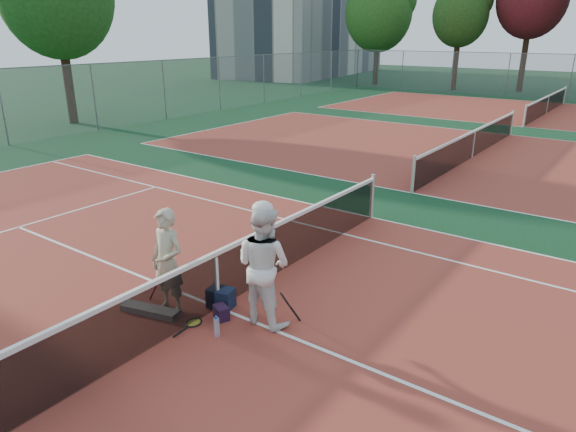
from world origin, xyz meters
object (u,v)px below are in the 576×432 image
at_px(racket_red, 160,287).
at_px(sports_bag_purple, 221,313).
at_px(player_b, 264,265).
at_px(water_bottle, 217,327).
at_px(racket_spare, 194,322).
at_px(apartment_block, 306,1).
at_px(player_a, 168,262).
at_px(net_main, 217,280).
at_px(sports_bag_navy, 221,298).
at_px(racket_black_held, 285,308).

xyz_separation_m(racket_red, sports_bag_purple, (1.22, 0.19, -0.16)).
relative_size(player_b, sports_bag_purple, 7.06).
distance_m(racket_red, sports_bag_purple, 1.24).
xyz_separation_m(racket_red, water_bottle, (1.51, -0.22, -0.12)).
bearing_deg(racket_red, sports_bag_purple, -10.43).
height_order(racket_spare, water_bottle, water_bottle).
xyz_separation_m(racket_spare, water_bottle, (0.55, -0.04, 0.13)).
height_order(player_b, water_bottle, player_b).
xyz_separation_m(apartment_block, player_a, (27.44, -44.52, -6.62)).
distance_m(net_main, player_a, 0.84).
xyz_separation_m(net_main, apartment_block, (-28.00, 44.00, 6.99)).
bearing_deg(sports_bag_navy, net_main, -104.20).
xyz_separation_m(player_b, sports_bag_purple, (-0.58, -0.38, -0.85)).
relative_size(sports_bag_navy, sports_bag_purple, 1.55).
relative_size(racket_spare, sports_bag_purple, 2.20).
bearing_deg(player_a, player_b, 25.09).
relative_size(player_a, water_bottle, 5.87).
bearing_deg(racket_black_held, sports_bag_navy, -42.36).
bearing_deg(net_main, water_bottle, -47.82).
xyz_separation_m(net_main, racket_red, (-0.94, -0.41, -0.24)).
distance_m(player_b, sports_bag_purple, 1.10).
bearing_deg(player_a, net_main, 42.49).
relative_size(player_a, racket_spare, 2.93).
xyz_separation_m(net_main, sports_bag_navy, (0.02, 0.06, -0.34)).
bearing_deg(sports_bag_purple, racket_spare, -125.09).
distance_m(racket_red, sports_bag_navy, 1.06).
bearing_deg(racket_spare, net_main, -3.67).
height_order(player_a, water_bottle, player_a).
xyz_separation_m(racket_red, racket_black_held, (2.12, 0.68, -0.01)).
relative_size(apartment_block, racket_spare, 36.66).
height_order(sports_bag_navy, water_bottle, sports_bag_navy).
distance_m(racket_black_held, sports_bag_purple, 1.04).
xyz_separation_m(sports_bag_navy, sports_bag_purple, (0.26, -0.28, -0.06)).
distance_m(apartment_block, sports_bag_navy, 52.62).
bearing_deg(player_b, net_main, 11.38).
distance_m(net_main, apartment_block, 52.62).
height_order(net_main, water_bottle, net_main).
height_order(racket_red, racket_black_held, racket_red).
distance_m(apartment_block, water_bottle, 53.50).
xyz_separation_m(net_main, player_a, (-0.56, -0.52, 0.37)).
distance_m(apartment_block, sports_bag_purple, 53.01).
bearing_deg(racket_red, net_main, 4.37).
relative_size(apartment_block, player_a, 12.50).
relative_size(racket_black_held, sports_bag_purple, 1.95).
relative_size(apartment_block, racket_black_held, 41.41).
relative_size(net_main, sports_bag_navy, 25.91).
bearing_deg(apartment_block, racket_red, -58.64).
distance_m(apartment_block, racket_black_held, 53.07).
bearing_deg(racket_spare, sports_bag_purple, -41.13).
distance_m(net_main, sports_bag_purple, 0.54).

